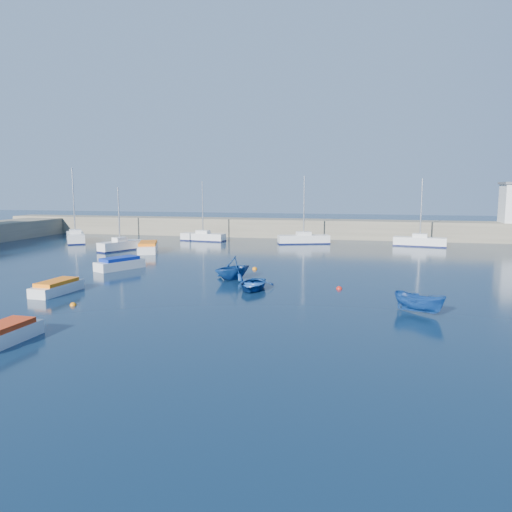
% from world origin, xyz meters
% --- Properties ---
extents(ground, '(220.00, 220.00, 0.00)m').
position_xyz_m(ground, '(0.00, 0.00, 0.00)').
color(ground, '#0C2036').
rests_on(ground, ground).
extents(back_wall, '(96.00, 4.50, 2.60)m').
position_xyz_m(back_wall, '(0.00, 46.00, 1.30)').
color(back_wall, '#726B57').
rests_on(back_wall, ground).
extents(sailboat_3, '(3.42, 5.50, 7.23)m').
position_xyz_m(sailboat_3, '(-19.75, 26.26, 0.61)').
color(sailboat_3, silver).
rests_on(sailboat_3, ground).
extents(sailboat_4, '(5.94, 7.30, 9.73)m').
position_xyz_m(sailboat_4, '(-30.00, 33.23, 0.65)').
color(sailboat_4, silver).
rests_on(sailboat_4, ground).
extents(sailboat_5, '(6.26, 2.51, 8.03)m').
position_xyz_m(sailboat_5, '(-13.86, 38.27, 0.57)').
color(sailboat_5, silver).
rests_on(sailboat_5, ground).
extents(sailboat_6, '(6.79, 3.93, 8.65)m').
position_xyz_m(sailboat_6, '(-0.14, 38.09, 0.62)').
color(sailboat_6, silver).
rests_on(sailboat_6, ground).
extents(sailboat_7, '(6.42, 2.65, 8.27)m').
position_xyz_m(sailboat_7, '(14.21, 38.56, 0.62)').
color(sailboat_7, silver).
rests_on(sailboat_7, ground).
extents(motorboat_0, '(1.71, 4.21, 0.92)m').
position_xyz_m(motorboat_0, '(-12.66, 4.15, 0.43)').
color(motorboat_0, silver).
rests_on(motorboat_0, ground).
extents(motorboat_1, '(3.37, 4.66, 1.09)m').
position_xyz_m(motorboat_1, '(-13.39, 14.35, 0.51)').
color(motorboat_1, silver).
rests_on(motorboat_1, ground).
extents(motorboat_2, '(3.78, 5.84, 1.14)m').
position_xyz_m(motorboat_2, '(-16.18, 26.05, 0.53)').
color(motorboat_2, silver).
rests_on(motorboat_2, ground).
extents(motorboat_3, '(1.53, 4.09, 0.95)m').
position_xyz_m(motorboat_3, '(-8.34, -6.25, 0.44)').
color(motorboat_3, silver).
rests_on(motorboat_3, ground).
extents(dinghy_center, '(2.65, 3.70, 0.77)m').
position_xyz_m(dinghy_center, '(0.22, 8.40, 0.38)').
color(dinghy_center, navy).
rests_on(dinghy_center, ground).
extents(dinghy_left, '(4.47, 4.60, 1.84)m').
position_xyz_m(dinghy_left, '(-2.27, 11.91, 0.92)').
color(dinghy_left, navy).
rests_on(dinghy_left, ground).
extents(dinghy_right, '(3.33, 2.79, 1.24)m').
position_xyz_m(dinghy_right, '(11.20, 4.05, 0.62)').
color(dinghy_right, navy).
rests_on(dinghy_right, ground).
extents(buoy_0, '(0.41, 0.41, 0.41)m').
position_xyz_m(buoy_0, '(-9.51, 1.21, 0.00)').
color(buoy_0, orange).
rests_on(buoy_0, ground).
extents(buoy_1, '(0.43, 0.43, 0.43)m').
position_xyz_m(buoy_1, '(6.22, 10.02, 0.00)').
color(buoy_1, '#B7180D').
rests_on(buoy_1, ground).
extents(buoy_3, '(0.45, 0.45, 0.45)m').
position_xyz_m(buoy_3, '(-1.66, 16.99, 0.00)').
color(buoy_3, orange).
rests_on(buoy_3, ground).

